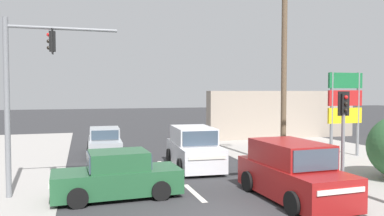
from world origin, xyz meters
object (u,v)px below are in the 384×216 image
at_px(suv_crossing_left, 292,173).
at_px(sedan_oncoming_near, 117,176).
at_px(pedestal_signal_right_kerb, 343,125).
at_px(sedan_oncoming_mid, 105,143).
at_px(suv_kerbside_parked, 194,149).
at_px(shopping_plaza_sign, 345,102).
at_px(utility_pole_midground_right, 284,65).
at_px(traffic_signal_mast, 24,83).

relative_size(suv_crossing_left, sedan_oncoming_near, 1.07).
xyz_separation_m(pedestal_signal_right_kerb, sedan_oncoming_mid, (-7.40, 10.44, -1.71)).
bearing_deg(pedestal_signal_right_kerb, suv_kerbside_parked, 121.70).
bearing_deg(shopping_plaza_sign, pedestal_signal_right_kerb, -129.04).
relative_size(utility_pole_midground_right, suv_crossing_left, 1.98).
relative_size(shopping_plaza_sign, sedan_oncoming_mid, 1.07).
xyz_separation_m(utility_pole_midground_right, sedan_oncoming_mid, (-7.94, 5.55, -4.08)).
relative_size(shopping_plaza_sign, suv_kerbside_parked, 0.99).
bearing_deg(pedestal_signal_right_kerb, utility_pole_midground_right, 83.72).
height_order(pedestal_signal_right_kerb, suv_crossing_left, pedestal_signal_right_kerb).
bearing_deg(traffic_signal_mast, suv_kerbside_parked, 24.01).
bearing_deg(sedan_oncoming_mid, shopping_plaza_sign, -18.20).
xyz_separation_m(traffic_signal_mast, suv_crossing_left, (8.45, -2.81, -2.95)).
height_order(utility_pole_midground_right, suv_crossing_left, utility_pole_midground_right).
bearing_deg(suv_kerbside_parked, utility_pole_midground_right, -12.83).
relative_size(pedestal_signal_right_kerb, shopping_plaza_sign, 0.77).
xyz_separation_m(utility_pole_midground_right, pedestal_signal_right_kerb, (-0.54, -4.89, -2.37)).
height_order(shopping_plaza_sign, sedan_oncoming_near, shopping_plaza_sign).
bearing_deg(traffic_signal_mast, sedan_oncoming_mid, 68.40).
bearing_deg(suv_crossing_left, utility_pole_midground_right, 62.85).
height_order(suv_crossing_left, sedan_oncoming_near, suv_crossing_left).
distance_m(utility_pole_midground_right, traffic_signal_mast, 11.20).
relative_size(suv_kerbside_parked, sedan_oncoming_mid, 1.08).
bearing_deg(sedan_oncoming_near, suv_crossing_left, -18.89).
distance_m(sedan_oncoming_mid, suv_crossing_left, 11.78).
bearing_deg(utility_pole_midground_right, sedan_oncoming_near, -159.32).
distance_m(suv_crossing_left, sedan_oncoming_near, 5.82).
relative_size(traffic_signal_mast, sedan_oncoming_near, 1.39).
relative_size(pedestal_signal_right_kerb, suv_crossing_left, 0.77).
distance_m(suv_kerbside_parked, sedan_oncoming_mid, 5.97).
bearing_deg(traffic_signal_mast, shopping_plaza_sign, 12.77).
relative_size(suv_kerbside_parked, suv_crossing_left, 1.01).
height_order(sedan_oncoming_mid, suv_crossing_left, suv_crossing_left).
height_order(traffic_signal_mast, shopping_plaza_sign, traffic_signal_mast).
xyz_separation_m(traffic_signal_mast, sedan_oncoming_near, (2.95, -0.93, -3.13)).
distance_m(pedestal_signal_right_kerb, shopping_plaza_sign, 8.16).
xyz_separation_m(shopping_plaza_sign, suv_crossing_left, (-7.11, -6.34, -2.10)).
bearing_deg(suv_kerbside_parked, shopping_plaza_sign, 3.19).
xyz_separation_m(utility_pole_midground_right, sedan_oncoming_near, (-8.02, -3.03, -4.08)).
height_order(utility_pole_midground_right, sedan_oncoming_mid, utility_pole_midground_right).
bearing_deg(sedan_oncoming_mid, traffic_signal_mast, -111.60).
xyz_separation_m(pedestal_signal_right_kerb, suv_crossing_left, (-1.98, -0.02, -1.53)).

